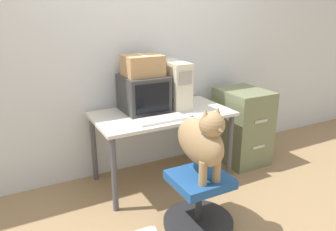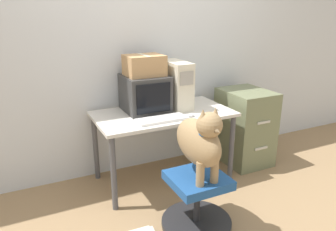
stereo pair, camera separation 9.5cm
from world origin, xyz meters
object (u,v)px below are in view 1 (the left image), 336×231
object	(u,v)px
keyboard	(161,119)
office_chair	(199,201)
dog	(202,140)
cardboard_box	(143,65)
pc_tower	(174,84)
crt_monitor	(144,93)
filing_cabinet	(242,126)

from	to	relation	value
keyboard	office_chair	bearing A→B (deg)	-86.47
office_chair	dog	size ratio (longest dim) A/B	0.98
office_chair	dog	world-z (taller)	dog
cardboard_box	dog	bearing A→B (deg)	-86.96
pc_tower	cardboard_box	xyz separation A→B (m)	(-0.32, 0.03, 0.21)
office_chair	crt_monitor	bearing A→B (deg)	93.09
office_chair	dog	xyz separation A→B (m)	(-0.00, -0.01, 0.53)
pc_tower	keyboard	size ratio (longest dim) A/B	1.02
crt_monitor	cardboard_box	bearing A→B (deg)	90.00
keyboard	office_chair	size ratio (longest dim) A/B	0.80
office_chair	filing_cabinet	world-z (taller)	filing_cabinet
office_chair	filing_cabinet	size ratio (longest dim) A/B	0.69
crt_monitor	filing_cabinet	distance (m)	1.21
crt_monitor	dog	size ratio (longest dim) A/B	0.73
keyboard	cardboard_box	bearing A→B (deg)	92.33
keyboard	office_chair	distance (m)	0.77
keyboard	cardboard_box	xyz separation A→B (m)	(-0.01, 0.35, 0.42)
dog	cardboard_box	world-z (taller)	cardboard_box
pc_tower	office_chair	size ratio (longest dim) A/B	0.81
pc_tower	cardboard_box	distance (m)	0.39
crt_monitor	keyboard	distance (m)	0.38
crt_monitor	filing_cabinet	world-z (taller)	crt_monitor
crt_monitor	dog	xyz separation A→B (m)	(0.05, -0.93, -0.14)
crt_monitor	keyboard	xyz separation A→B (m)	(0.01, -0.34, -0.16)
crt_monitor	keyboard	size ratio (longest dim) A/B	0.95
keyboard	filing_cabinet	distance (m)	1.15
filing_cabinet	crt_monitor	bearing A→B (deg)	171.99
crt_monitor	cardboard_box	world-z (taller)	cardboard_box
dog	cardboard_box	xyz separation A→B (m)	(-0.05, 0.94, 0.41)
cardboard_box	filing_cabinet	bearing A→B (deg)	-8.20
keyboard	pc_tower	bearing A→B (deg)	46.09
crt_monitor	office_chair	bearing A→B (deg)	-86.91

